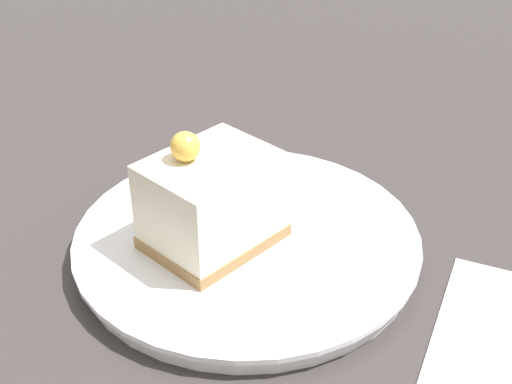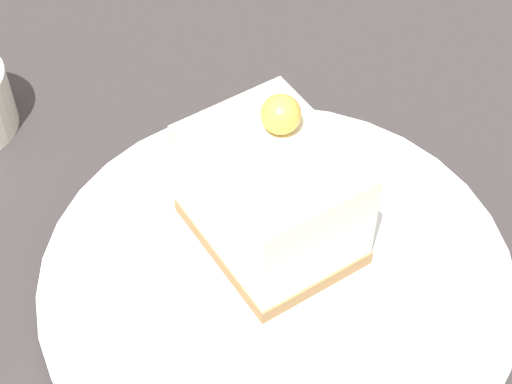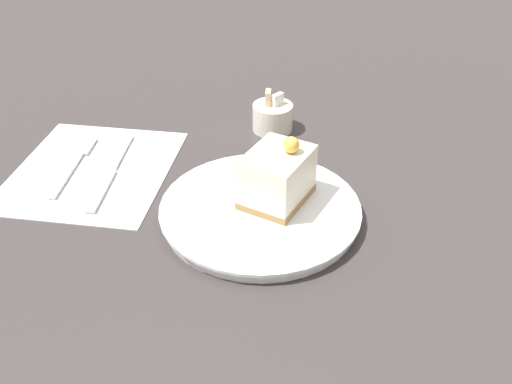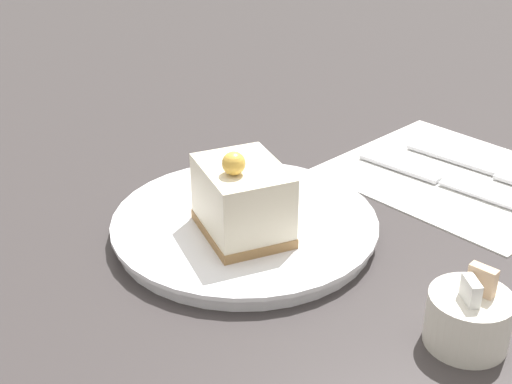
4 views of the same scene
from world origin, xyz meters
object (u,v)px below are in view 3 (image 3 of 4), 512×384
(plate, at_px, (260,210))
(knife, at_px, (109,176))
(sugar_bowl, at_px, (273,117))
(fork, at_px, (76,160))
(cake_slice, at_px, (277,177))

(plate, distance_m, knife, 0.22)
(knife, relative_size, sugar_bowl, 2.96)
(fork, relative_size, sugar_bowl, 2.43)
(cake_slice, relative_size, sugar_bowl, 1.49)
(cake_slice, relative_size, fork, 0.61)
(plate, xyz_separation_m, cake_slice, (0.01, 0.02, 0.04))
(fork, bearing_deg, sugar_bowl, 24.26)
(cake_slice, xyz_separation_m, sugar_bowl, (-0.08, 0.19, -0.03))
(knife, bearing_deg, fork, 147.52)
(cake_slice, xyz_separation_m, knife, (-0.23, -0.02, -0.04))
(fork, bearing_deg, cake_slice, -17.00)
(knife, xyz_separation_m, sugar_bowl, (0.16, 0.21, 0.02))
(cake_slice, bearing_deg, sugar_bowl, 119.36)
(plate, xyz_separation_m, knife, (-0.22, 0.00, -0.00))
(plate, relative_size, fork, 1.59)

